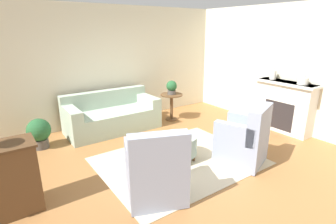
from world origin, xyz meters
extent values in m
plane|color=#996638|center=(0.00, 0.00, 0.00)|extent=(16.00, 16.00, 0.00)
cube|color=beige|center=(0.00, 2.78, 1.40)|extent=(9.44, 0.12, 2.80)
cube|color=beige|center=(3.10, 0.00, 1.40)|extent=(0.12, 10.07, 2.80)
cube|color=beige|center=(0.00, 0.00, 0.01)|extent=(2.69, 2.11, 0.01)
cube|color=#9EB29E|center=(-0.33, 2.08, 0.24)|extent=(2.07, 0.96, 0.48)
cube|color=#9EB29E|center=(-0.33, 2.46, 0.67)|extent=(2.07, 0.20, 0.39)
cube|color=#9EB29E|center=(-1.25, 2.06, 0.59)|extent=(0.24, 0.92, 0.22)
cube|color=#9EB29E|center=(0.58, 2.06, 0.59)|extent=(0.24, 0.92, 0.22)
cube|color=brown|center=(-0.33, 1.63, 0.03)|extent=(1.86, 0.05, 0.06)
cube|color=#8E99B2|center=(-0.89, -0.62, 0.24)|extent=(0.98, 0.97, 0.46)
cube|color=#8E99B2|center=(-0.99, -0.88, 0.76)|extent=(0.78, 0.46, 0.59)
cube|color=#8E99B2|center=(-0.59, -0.72, 0.63)|extent=(0.39, 0.71, 0.32)
cube|color=#8E99B2|center=(-1.17, -0.49, 0.63)|extent=(0.39, 0.71, 0.32)
cube|color=brown|center=(-0.76, -0.30, 0.04)|extent=(0.66, 0.30, 0.06)
cube|color=#8E99B2|center=(0.89, -0.62, 0.24)|extent=(0.98, 0.97, 0.46)
cube|color=#8E99B2|center=(0.99, -0.88, 0.76)|extent=(0.78, 0.46, 0.59)
cube|color=#8E99B2|center=(1.17, -0.49, 0.63)|extent=(0.39, 0.71, 0.32)
cube|color=#8E99B2|center=(0.59, -0.72, 0.63)|extent=(0.39, 0.71, 0.32)
cube|color=brown|center=(0.76, -0.30, 0.04)|extent=(0.66, 0.30, 0.06)
cylinder|color=#9EB29E|center=(0.02, 0.05, 0.30)|extent=(0.66, 0.66, 0.34)
cylinder|color=brown|center=(-0.18, -0.15, 0.07)|extent=(0.05, 0.05, 0.12)
cylinder|color=brown|center=(0.22, -0.15, 0.07)|extent=(0.05, 0.05, 0.12)
cylinder|color=brown|center=(-0.18, 0.25, 0.07)|extent=(0.05, 0.05, 0.12)
cylinder|color=brown|center=(0.22, 0.25, 0.07)|extent=(0.05, 0.05, 0.12)
cylinder|color=brown|center=(1.20, 1.89, 0.66)|extent=(0.56, 0.56, 0.03)
cylinder|color=brown|center=(1.20, 1.89, 0.32)|extent=(0.08, 0.08, 0.65)
cylinder|color=brown|center=(1.20, 1.89, 0.01)|extent=(0.31, 0.31, 0.03)
cube|color=silver|center=(2.86, -0.16, 0.57)|extent=(0.36, 1.28, 1.14)
cube|color=#282323|center=(2.69, -0.16, 0.39)|extent=(0.02, 0.70, 0.63)
cube|color=silver|center=(2.84, -0.16, 1.12)|extent=(0.44, 1.38, 0.05)
cylinder|color=silver|center=(2.84, 0.19, 1.24)|extent=(0.14, 0.14, 0.21)
cylinder|color=silver|center=(2.84, 0.19, 1.39)|extent=(0.06, 0.06, 0.08)
cylinder|color=silver|center=(2.84, -0.52, 1.22)|extent=(0.22, 0.22, 0.15)
cylinder|color=silver|center=(2.84, -0.52, 1.32)|extent=(0.10, 0.10, 0.06)
cylinder|color=#4C4742|center=(1.20, 1.89, 0.73)|extent=(0.21, 0.21, 0.10)
sphere|color=#23562D|center=(1.20, 1.89, 0.89)|extent=(0.26, 0.26, 0.26)
cylinder|color=#4C4742|center=(-1.90, 2.01, 0.09)|extent=(0.30, 0.30, 0.19)
sphere|color=#23562D|center=(-1.90, 2.01, 0.38)|extent=(0.45, 0.45, 0.45)
camera|label=1|loc=(-2.56, -3.31, 2.25)|focal=28.00mm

